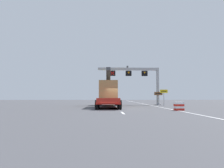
% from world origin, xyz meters
% --- Properties ---
extents(ground, '(112.00, 112.00, 0.00)m').
position_xyz_m(ground, '(0.00, 0.00, 0.00)').
color(ground, '#4C4C51').
extents(lane_markings, '(0.20, 43.42, 0.01)m').
position_xyz_m(lane_markings, '(0.08, 14.41, 0.01)').
color(lane_markings, silver).
rests_on(lane_markings, ground).
extents(edge_line_right, '(0.20, 63.00, 0.01)m').
position_xyz_m(edge_line_right, '(6.20, 12.00, 0.01)').
color(edge_line_right, silver).
rests_on(edge_line_right, ground).
extents(overhead_lane_gantry, '(10.89, 0.90, 6.80)m').
position_xyz_m(overhead_lane_gantry, '(4.21, 10.59, 5.23)').
color(overhead_lane_gantry, '#9EA0A5').
rests_on(overhead_lane_gantry, ground).
extents(heavy_haul_truck_red, '(3.35, 14.12, 5.30)m').
position_xyz_m(heavy_haul_truck_red, '(-0.90, 6.06, 1.99)').
color(heavy_haul_truck_red, red).
rests_on(heavy_haul_truck_red, ground).
extents(exit_sign_yellow, '(1.21, 0.15, 2.55)m').
position_xyz_m(exit_sign_yellow, '(7.85, 7.00, 1.89)').
color(exit_sign_yellow, '#9EA0A5').
rests_on(exit_sign_yellow, ground).
extents(tourist_info_sign_brown, '(1.43, 0.15, 2.23)m').
position_xyz_m(tourist_info_sign_brown, '(7.85, 10.14, 1.69)').
color(tourist_info_sign_brown, '#9EA0A5').
rests_on(tourist_info_sign_brown, ground).
extents(crash_barrier_striped, '(1.04, 0.59, 0.90)m').
position_xyz_m(crash_barrier_striped, '(6.44, -2.97, 0.45)').
color(crash_barrier_striped, red).
rests_on(crash_barrier_striped, ground).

